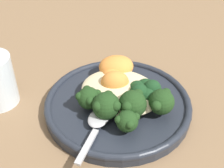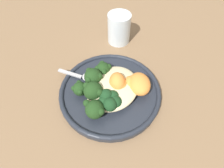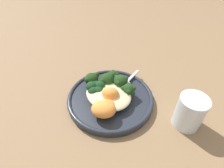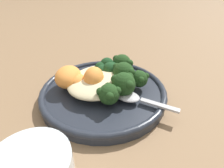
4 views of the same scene
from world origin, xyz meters
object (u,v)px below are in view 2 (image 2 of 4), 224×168
object	(u,v)px
quinoa_mound	(112,88)
broccoli_stalk_3	(96,90)
broccoli_stalk_1	(95,77)
sweet_potato_chunk_3	(117,82)
spoon	(86,78)
water_glass	(119,28)
sweet_potato_chunk_2	(133,83)
broccoli_stalk_0	(105,71)
broccoli_stalk_4	(99,104)
sweet_potato_chunk_1	(140,84)
plate	(110,91)
kale_tuft	(110,100)
broccoli_stalk_2	(87,88)
sweet_potato_chunk_0	(118,83)

from	to	relation	value
quinoa_mound	broccoli_stalk_3	xyz separation A→B (m)	(-0.03, 0.02, 0.01)
broccoli_stalk_1	broccoli_stalk_3	size ratio (longest dim) A/B	0.95
sweet_potato_chunk_3	spoon	bearing A→B (deg)	104.23
water_glass	sweet_potato_chunk_2	bearing A→B (deg)	-139.01
broccoli_stalk_0	sweet_potato_chunk_3	size ratio (longest dim) A/B	1.79
broccoli_stalk_3	broccoli_stalk_4	xyz separation A→B (m)	(-0.02, -0.03, -0.00)
sweet_potato_chunk_1	water_glass	xyz separation A→B (m)	(0.15, 0.15, 0.00)
plate	sweet_potato_chunk_1	bearing A→B (deg)	-56.81
broccoli_stalk_1	kale_tuft	size ratio (longest dim) A/B	1.59
broccoli_stalk_2	kale_tuft	xyz separation A→B (m)	(-0.00, -0.06, 0.00)
broccoli_stalk_1	sweet_potato_chunk_2	size ratio (longest dim) A/B	1.78
plate	broccoli_stalk_2	bearing A→B (deg)	131.34
broccoli_stalk_0	sweet_potato_chunk_0	distance (m)	0.05
broccoli_stalk_4	sweet_potato_chunk_2	size ratio (longest dim) A/B	2.53
plate	broccoli_stalk_0	bearing A→B (deg)	51.10
broccoli_stalk_1	sweet_potato_chunk_3	distance (m)	0.06
broccoli_stalk_4	kale_tuft	size ratio (longest dim) A/B	2.27
sweet_potato_chunk_3	broccoli_stalk_1	bearing A→B (deg)	108.27
spoon	quinoa_mound	bearing A→B (deg)	170.29
sweet_potato_chunk_3	water_glass	bearing A→B (deg)	30.27
quinoa_mound	sweet_potato_chunk_2	bearing A→B (deg)	-42.73
broccoli_stalk_3	broccoli_stalk_1	bearing A→B (deg)	-111.02
broccoli_stalk_2	spoon	bearing A→B (deg)	-92.31
sweet_potato_chunk_0	broccoli_stalk_3	bearing A→B (deg)	146.82
broccoli_stalk_3	kale_tuft	size ratio (longest dim) A/B	1.68
plate	broccoli_stalk_4	world-z (taller)	broccoli_stalk_4
broccoli_stalk_0	sweet_potato_chunk_2	size ratio (longest dim) A/B	1.74
plate	sweet_potato_chunk_0	xyz separation A→B (m)	(0.01, -0.01, 0.03)
broccoli_stalk_1	quinoa_mound	bearing A→B (deg)	161.88
plate	sweet_potato_chunk_1	distance (m)	0.07
quinoa_mound	spoon	size ratio (longest dim) A/B	1.21
broccoli_stalk_2	broccoli_stalk_3	bearing A→B (deg)	142.80
sweet_potato_chunk_0	sweet_potato_chunk_3	size ratio (longest dim) A/B	0.98
broccoli_stalk_2	broccoli_stalk_4	size ratio (longest dim) A/B	0.71
quinoa_mound	kale_tuft	xyz separation A→B (m)	(-0.03, -0.02, 0.01)
quinoa_mound	broccoli_stalk_4	size ratio (longest dim) A/B	1.10
plate	broccoli_stalk_4	bearing A→B (deg)	-171.04
broccoli_stalk_3	water_glass	size ratio (longest dim) A/B	1.03
broccoli_stalk_3	sweet_potato_chunk_1	distance (m)	0.10
plate	broccoli_stalk_1	distance (m)	0.05
broccoli_stalk_4	sweet_potato_chunk_2	xyz separation A→B (m)	(0.09, -0.03, -0.00)
quinoa_mound	sweet_potato_chunk_1	bearing A→B (deg)	-49.92
quinoa_mound	sweet_potato_chunk_3	size ratio (longest dim) A/B	2.85
kale_tuft	plate	bearing A→B (deg)	31.60
broccoli_stalk_3	sweet_potato_chunk_0	world-z (taller)	broccoli_stalk_3
broccoli_stalk_3	sweet_potato_chunk_3	xyz separation A→B (m)	(0.04, -0.03, 0.00)
broccoli_stalk_1	sweet_potato_chunk_1	distance (m)	0.11
quinoa_mound	sweet_potato_chunk_1	xyz separation A→B (m)	(0.04, -0.05, 0.01)
plate	broccoli_stalk_0	xyz separation A→B (m)	(0.03, 0.03, 0.03)
sweet_potato_chunk_1	kale_tuft	world-z (taller)	sweet_potato_chunk_1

